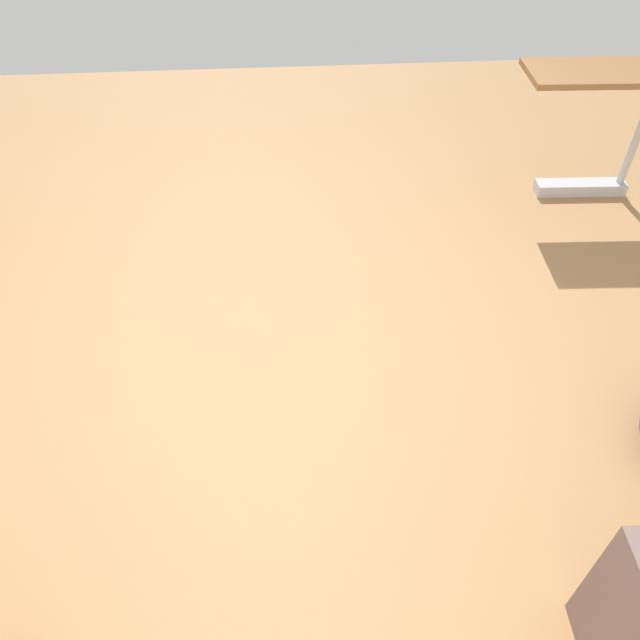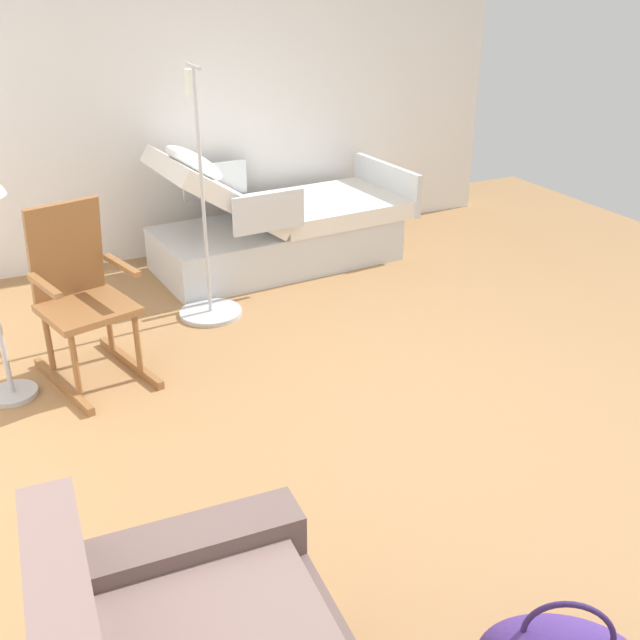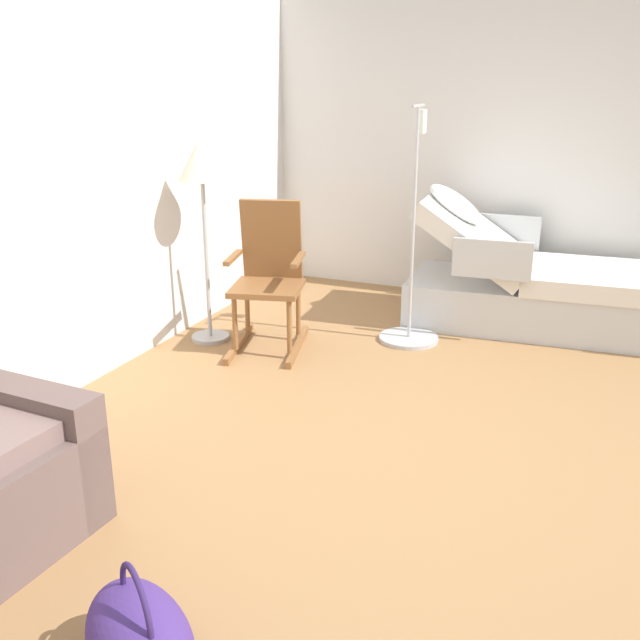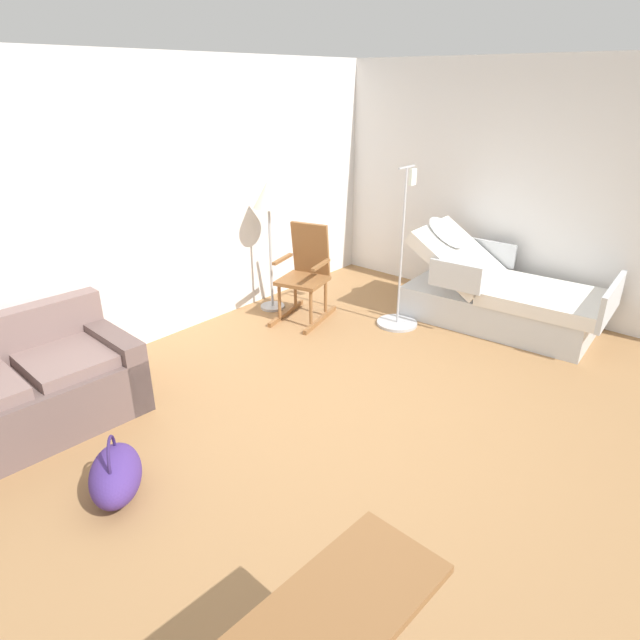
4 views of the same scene
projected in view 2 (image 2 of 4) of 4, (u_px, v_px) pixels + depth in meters
name	position (u px, v px, depth m)	size (l,w,h in m)	color
ground_plane	(419.00, 398.00, 4.22)	(7.35, 7.35, 0.00)	#9E7247
side_wall	(230.00, 85.00, 6.06)	(0.10, 4.97, 2.70)	white
hospital_bed	(277.00, 228.00, 5.99)	(1.11, 2.12, 1.11)	silver
rocking_chair	(81.00, 297.00, 4.27)	(0.86, 0.65, 1.05)	brown
iv_pole	(208.00, 282.00, 5.13)	(0.44, 0.44, 1.69)	#B2B5BA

